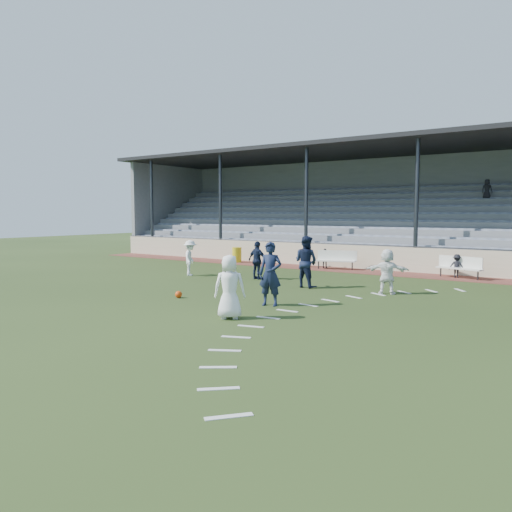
# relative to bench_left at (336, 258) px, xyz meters

# --- Properties ---
(ground) EXTENTS (90.00, 90.00, 0.00)m
(ground) POSITION_rel_bench_left_xyz_m (0.63, -10.55, -0.58)
(ground) COLOR #273917
(ground) RESTS_ON ground
(cinder_track) EXTENTS (34.00, 2.00, 0.02)m
(cinder_track) POSITION_rel_bench_left_xyz_m (0.63, -0.05, -0.57)
(cinder_track) COLOR brown
(cinder_track) RESTS_ON ground
(retaining_wall) EXTENTS (34.00, 0.18, 1.20)m
(retaining_wall) POSITION_rel_bench_left_xyz_m (0.63, 1.00, 0.02)
(retaining_wall) COLOR beige
(retaining_wall) RESTS_ON ground
(bench_left) EXTENTS (2.03, 0.99, 0.95)m
(bench_left) POSITION_rel_bench_left_xyz_m (0.00, 0.00, 0.00)
(bench_left) COLOR white
(bench_left) RESTS_ON cinder_track
(bench_right) EXTENTS (2.03, 0.97, 0.95)m
(bench_right) POSITION_rel_bench_left_xyz_m (5.93, -0.02, 0.00)
(bench_right) COLOR white
(bench_right) RESTS_ON cinder_track
(trash_bin) EXTENTS (0.54, 0.54, 0.86)m
(trash_bin) POSITION_rel_bench_left_xyz_m (-6.27, -0.04, -0.13)
(trash_bin) COLOR gold
(trash_bin) RESTS_ON cinder_track
(football) EXTENTS (0.24, 0.24, 0.24)m
(football) POSITION_rel_bench_left_xyz_m (-0.71, -10.73, -0.47)
(football) COLOR #D73F0C
(football) RESTS_ON ground
(player_white_lead) EXTENTS (1.02, 0.94, 1.75)m
(player_white_lead) POSITION_rel_bench_left_xyz_m (2.73, -12.35, 0.29)
(player_white_lead) COLOR white
(player_white_lead) RESTS_ON ground
(player_navy_lead) EXTENTS (0.82, 0.64, 1.99)m
(player_navy_lead) POSITION_rel_bench_left_xyz_m (2.61, -10.13, 0.41)
(player_navy_lead) COLOR #141C37
(player_navy_lead) RESTS_ON ground
(player_navy_mid) EXTENTS (1.05, 0.86, 1.99)m
(player_navy_mid) POSITION_rel_bench_left_xyz_m (1.66, -6.17, 0.41)
(player_navy_mid) COLOR #141C37
(player_navy_mid) RESTS_ON ground
(player_white_wing) EXTENTS (1.08, 1.21, 1.62)m
(player_white_wing) POSITION_rel_bench_left_xyz_m (-4.45, -6.01, 0.23)
(player_white_wing) COLOR white
(player_white_wing) RESTS_ON ground
(player_navy_wing) EXTENTS (1.01, 0.52, 1.65)m
(player_navy_wing) POSITION_rel_bench_left_xyz_m (-1.21, -5.30, 0.24)
(player_navy_wing) COLOR #141C37
(player_navy_wing) RESTS_ON ground
(player_white_back) EXTENTS (1.57, 0.87, 1.61)m
(player_white_back) POSITION_rel_bench_left_xyz_m (4.79, -5.89, 0.22)
(player_white_back) COLOR white
(player_white_back) RESTS_ON ground
(sub_left_near) EXTENTS (0.51, 0.39, 1.24)m
(sub_left_near) POSITION_rel_bench_left_xyz_m (-1.82, 0.01, 0.06)
(sub_left_near) COLOR black
(sub_left_near) RESTS_ON cinder_track
(sub_left_far) EXTENTS (0.63, 0.42, 1.00)m
(sub_left_far) POSITION_rel_bench_left_xyz_m (-0.72, 0.17, -0.06)
(sub_left_far) COLOR black
(sub_left_far) RESTS_ON cinder_track
(sub_right) EXTENTS (0.67, 0.39, 1.03)m
(sub_right) POSITION_rel_bench_left_xyz_m (5.79, 0.04, -0.05)
(sub_right) COLOR black
(sub_right) RESTS_ON cinder_track
(grandstand) EXTENTS (34.60, 9.00, 6.61)m
(grandstand) POSITION_rel_bench_left_xyz_m (0.63, 5.71, 1.62)
(grandstand) COLOR gray
(grandstand) RESTS_ON ground
(penalty_arc) EXTENTS (3.89, 14.63, 0.01)m
(penalty_arc) POSITION_rel_bench_left_xyz_m (4.75, -10.55, -0.58)
(penalty_arc) COLOR silver
(penalty_arc) RESTS_ON ground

